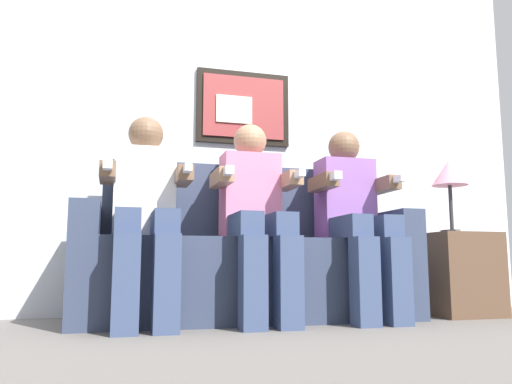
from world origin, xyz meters
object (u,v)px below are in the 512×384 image
person_on_left (145,206)px  side_table_right (458,274)px  couch (248,264)px  person_in_middle (256,209)px  person_on_right (355,212)px  spare_remote_on_table (456,231)px  table_lamp (449,176)px

person_on_left → side_table_right: 1.92m
couch → person_in_middle: size_ratio=1.71×
person_on_right → person_on_left: bearing=180.0°
couch → person_on_left: size_ratio=1.71×
person_on_right → side_table_right: (0.71, 0.06, -0.36)m
couch → spare_remote_on_table: size_ratio=14.58×
table_lamp → couch: bearing=175.7°
person_on_right → couch: bearing=164.1°
side_table_right → person_in_middle: bearing=-177.3°
person_on_left → person_on_right: (1.18, 0.00, 0.00)m
person_in_middle → side_table_right: 1.35m
person_in_middle → person_on_right: (0.59, 0.00, 0.00)m
table_lamp → side_table_right: bearing=-31.9°
person_on_right → table_lamp: (0.69, 0.07, 0.25)m
person_in_middle → spare_remote_on_table: 1.28m
side_table_right → spare_remote_on_table: size_ratio=3.85×
couch → spare_remote_on_table: couch is taller
person_on_right → side_table_right: 0.80m
couch → person_on_left: person_on_left is taller
person_in_middle → couch: bearing=90.0°
side_table_right → spare_remote_on_table: spare_remote_on_table is taller
person_on_left → person_in_middle: same height
couch → side_table_right: couch is taller
person_in_middle → side_table_right: size_ratio=2.22×
couch → person_on_right: 0.68m
person_on_left → person_on_right: same height
couch → person_on_left: (-0.59, -0.17, 0.29)m
person_in_middle → spare_remote_on_table: bearing=1.0°
person_on_right → spare_remote_on_table: 0.69m
person_on_right → person_in_middle: bearing=180.0°
person_on_left → person_on_right: 1.18m
person_on_right → table_lamp: 0.74m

